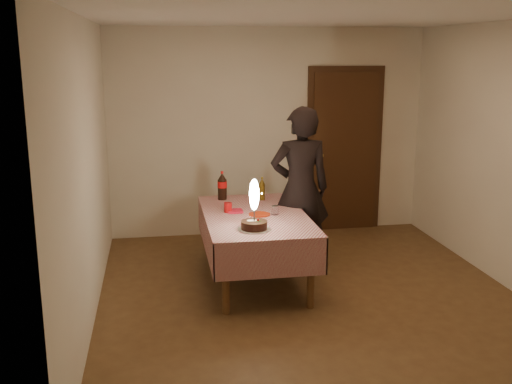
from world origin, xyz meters
TOP-DOWN VIEW (x-y plane):
  - ground at (0.00, 0.00)m, footprint 4.00×4.50m
  - room_shell at (0.03, 0.08)m, footprint 4.04×4.54m
  - dining_table at (-0.45, 0.56)m, footprint 1.02×1.72m
  - birthday_cake at (-0.55, 0.06)m, footprint 0.30×0.30m
  - red_plate at (-0.41, 0.55)m, footprint 0.22×0.22m
  - red_cup at (-0.71, 0.69)m, footprint 0.08×0.08m
  - clear_cup at (-0.26, 0.53)m, footprint 0.07×0.07m
  - napkin_stack at (-0.64, 0.69)m, footprint 0.15×0.15m
  - cola_bottle at (-0.71, 1.24)m, footprint 0.10×0.10m
  - amber_bottle_right at (-0.28, 1.15)m, footprint 0.06×0.06m
  - photographer at (0.09, 0.88)m, footprint 0.64×0.46m

SIDE VIEW (x-z plane):
  - ground at x=0.00m, z-range -0.01..0.01m
  - dining_table at x=-0.45m, z-range 0.26..0.96m
  - red_plate at x=-0.41m, z-range 0.71..0.71m
  - napkin_stack at x=-0.64m, z-range 0.71..0.73m
  - clear_cup at x=-0.26m, z-range 0.71..0.80m
  - red_cup at x=-0.71m, z-range 0.71..0.81m
  - amber_bottle_right at x=-0.28m, z-range 0.70..0.95m
  - birthday_cake at x=-0.55m, z-range 0.60..1.08m
  - cola_bottle at x=-0.71m, z-range 0.70..1.02m
  - photographer at x=0.09m, z-range 0.00..1.76m
  - room_shell at x=0.03m, z-range 0.34..2.96m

